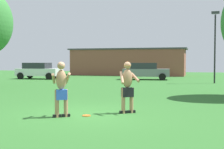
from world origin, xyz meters
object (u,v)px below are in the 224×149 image
player_with_cap (127,85)px  lamp_post (215,39)px  car_white_near_post (39,70)px  player_in_blue (61,88)px  frisbee (86,116)px  car_gray_mid_lot (146,71)px

player_with_cap → lamp_post: 16.04m
car_white_near_post → lamp_post: 16.59m
player_with_cap → player_in_blue: player_with_cap is taller
frisbee → player_with_cap: bearing=37.7°
frisbee → lamp_post: 17.33m
player_with_cap → lamp_post: (3.39, 15.48, 2.49)m
player_in_blue → lamp_post: bearing=72.7°
frisbee → lamp_post: (4.53, 16.36, 3.44)m
player_with_cap → player_in_blue: 2.23m
lamp_post → player_with_cap: bearing=-102.4°
frisbee → player_in_blue: bearing=-150.3°
player_in_blue → car_white_near_post: (-11.09, 18.31, -0.10)m
car_white_near_post → car_gray_mid_lot: same height
player_with_cap → car_gray_mid_lot: (-2.64, 18.73, -0.14)m
car_gray_mid_lot → lamp_post: bearing=-28.3°
car_white_near_post → car_gray_mid_lot: 10.42m
frisbee → car_white_near_post: car_white_near_post is taller
player_with_cap → lamp_post: bearing=77.6°
player_with_cap → frisbee: bearing=-142.3°
player_with_cap → player_in_blue: bearing=-145.1°
frisbee → car_gray_mid_lot: size_ratio=0.06×
frisbee → car_white_near_post: 21.46m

